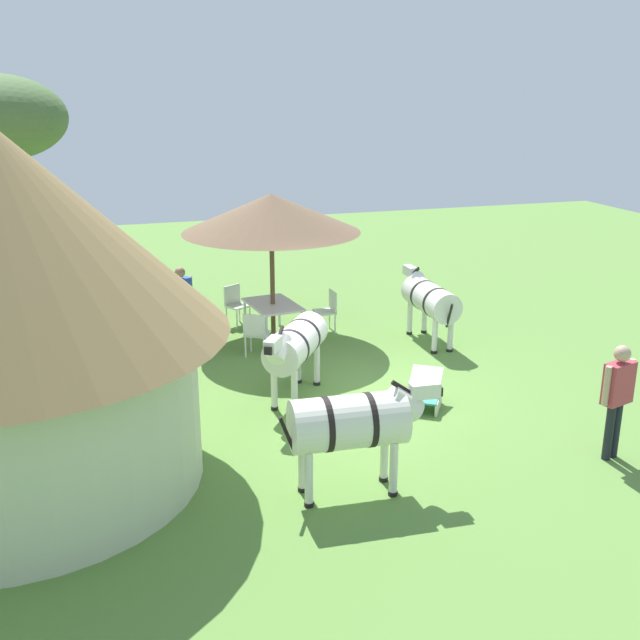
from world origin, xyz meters
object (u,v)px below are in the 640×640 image
(patio_chair_west_end, at_px, (256,332))
(patio_dining_table, at_px, (273,307))
(patio_chair_near_lawn, at_px, (235,302))
(guest_beside_umbrella, at_px, (181,297))
(patio_chair_near_hut, at_px, (328,308))
(zebra_by_umbrella, at_px, (295,345))
(zebra_toward_hut, at_px, (352,423))
(thatched_hut, at_px, (3,296))
(standing_watcher, at_px, (617,392))
(striped_lounge_chair, at_px, (424,393))
(zebra_nearest_camera, at_px, (429,299))
(shade_umbrella, at_px, (271,213))

(patio_chair_west_end, bearing_deg, patio_dining_table, 90.00)
(patio_chair_near_lawn, bearing_deg, patio_chair_west_end, 60.50)
(patio_chair_near_lawn, xyz_separation_m, guest_beside_umbrella, (-0.83, 1.28, 0.45))
(patio_dining_table, height_order, patio_chair_near_hut, patio_chair_near_hut)
(zebra_by_umbrella, relative_size, zebra_toward_hut, 0.91)
(zebra_by_umbrella, bearing_deg, thatched_hut, 55.23)
(patio_chair_near_hut, bearing_deg, zebra_toward_hut, 164.03)
(patio_chair_near_lawn, xyz_separation_m, patio_chair_near_hut, (-1.07, -1.85, 0.00))
(patio_dining_table, height_order, zebra_by_umbrella, zebra_by_umbrella)
(patio_chair_west_end, bearing_deg, standing_watcher, -25.02)
(patio_chair_near_hut, bearing_deg, patio_chair_west_end, 119.73)
(guest_beside_umbrella, bearing_deg, patio_chair_near_lawn, -176.59)
(patio_chair_near_hut, height_order, striped_lounge_chair, patio_chair_near_hut)
(thatched_hut, bearing_deg, striped_lounge_chair, -84.28)
(zebra_toward_hut, bearing_deg, zebra_by_umbrella, -178.72)
(patio_chair_near_hut, height_order, zebra_toward_hut, zebra_toward_hut)
(zebra_by_umbrella, xyz_separation_m, zebra_toward_hut, (-3.24, 0.13, 0.05))
(patio_chair_near_lawn, xyz_separation_m, standing_watcher, (-7.82, -3.97, 0.52))
(patio_chair_near_hut, distance_m, standing_watcher, 7.10)
(patio_chair_west_end, height_order, zebra_nearest_camera, zebra_nearest_camera)
(patio_dining_table, relative_size, zebra_toward_hut, 0.70)
(patio_chair_west_end, relative_size, zebra_nearest_camera, 0.39)
(shade_umbrella, xyz_separation_m, patio_chair_near_lawn, (1.08, 0.60, -2.15))
(standing_watcher, relative_size, zebra_toward_hut, 0.79)
(standing_watcher, xyz_separation_m, zebra_toward_hut, (0.20, 3.91, -0.02))
(zebra_nearest_camera, xyz_separation_m, zebra_by_umbrella, (-2.02, 3.45, 0.04))
(patio_chair_near_lawn, height_order, zebra_nearest_camera, zebra_nearest_camera)
(patio_chair_west_end, relative_size, guest_beside_umbrella, 0.56)
(patio_chair_west_end, distance_m, zebra_toward_hut, 5.49)
(patio_chair_near_lawn, distance_m, zebra_nearest_camera, 4.36)
(zebra_nearest_camera, bearing_deg, guest_beside_umbrella, 163.04)
(thatched_hut, bearing_deg, patio_chair_west_end, -46.66)
(patio_chair_near_lawn, height_order, patio_chair_west_end, same)
(striped_lounge_chair, relative_size, zebra_toward_hut, 0.45)
(thatched_hut, height_order, striped_lounge_chair, thatched_hut)
(standing_watcher, height_order, zebra_nearest_camera, standing_watcher)
(thatched_hut, xyz_separation_m, patio_chair_near_lawn, (6.00, -4.09, -2.11))
(patio_chair_west_end, relative_size, zebra_by_umbrella, 0.45)
(patio_chair_west_end, relative_size, zebra_toward_hut, 0.41)
(patio_dining_table, relative_size, zebra_by_umbrella, 0.77)
(shade_umbrella, xyz_separation_m, guest_beside_umbrella, (0.26, 1.88, -1.70))
(zebra_toward_hut, bearing_deg, thatched_hut, -107.84)
(thatched_hut, height_order, standing_watcher, thatched_hut)
(patio_chair_near_hut, distance_m, guest_beside_umbrella, 3.17)
(standing_watcher, xyz_separation_m, zebra_by_umbrella, (3.44, 3.78, -0.07))
(guest_beside_umbrella, height_order, zebra_nearest_camera, guest_beside_umbrella)
(guest_beside_umbrella, xyz_separation_m, zebra_toward_hut, (-6.80, -1.33, 0.05))
(patio_dining_table, height_order, guest_beside_umbrella, guest_beside_umbrella)
(standing_watcher, xyz_separation_m, zebra_nearest_camera, (5.46, 0.33, -0.10))
(patio_chair_near_hut, bearing_deg, patio_dining_table, 90.00)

